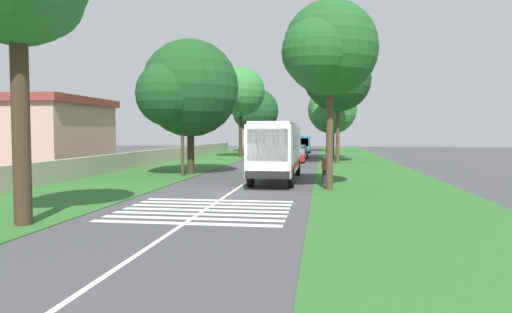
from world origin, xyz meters
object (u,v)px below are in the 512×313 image
at_px(coach_bus, 277,147).
at_px(trailing_car_1, 300,153).
at_px(roadside_building, 50,134).
at_px(roadside_tree_left_2, 189,92).
at_px(roadside_tree_left_1, 255,112).
at_px(roadside_tree_right_3, 336,81).
at_px(trailing_minibus_0, 303,143).
at_px(trailing_car_0, 297,156).
at_px(utility_pole, 182,115).
at_px(pedestrian, 325,169).
at_px(trailing_car_2, 299,151).
at_px(roadside_tree_right_2, 328,52).
at_px(roadside_tree_right_0, 331,111).
at_px(roadside_tree_right_1, 327,109).
at_px(roadside_tree_left_3, 239,93).

relative_size(coach_bus, trailing_car_1, 2.60).
distance_m(coach_bus, roadside_building, 20.01).
bearing_deg(roadside_tree_left_2, roadside_tree_left_1, 1.41).
bearing_deg(roadside_tree_right_3, trailing_minibus_0, 10.37).
relative_size(trailing_car_0, roadside_tree_left_2, 0.43).
height_order(coach_bus, utility_pole, utility_pole).
distance_m(roadside_tree_left_2, pedestrian, 12.61).
bearing_deg(roadside_tree_left_1, trailing_car_2, -147.82).
distance_m(roadside_tree_right_2, roadside_building, 24.89).
height_order(roadside_tree_right_0, pedestrian, roadside_tree_right_0).
relative_size(coach_bus, trailing_car_0, 2.60).
xyz_separation_m(roadside_tree_right_1, roadside_building, (-41.13, 22.98, -3.83)).
bearing_deg(roadside_tree_right_1, roadside_tree_left_1, 100.00).
bearing_deg(roadside_tree_left_1, roadside_tree_left_3, -178.07).
bearing_deg(roadside_tree_left_3, pedestrian, -160.04).
relative_size(coach_bus, pedestrian, 6.60).
bearing_deg(utility_pole, roadside_building, 73.80).
bearing_deg(roadside_tree_right_3, roadside_tree_left_1, 24.07).
bearing_deg(trailing_minibus_0, roadside_tree_left_2, 169.01).
bearing_deg(roadside_building, roadside_tree_right_1, -29.19).
bearing_deg(roadside_tree_right_0, trailing_minibus_0, 15.69).
bearing_deg(roadside_building, trailing_car_2, -35.74).
bearing_deg(roadside_tree_left_1, roadside_tree_left_2, -178.59).
bearing_deg(roadside_tree_left_2, trailing_car_0, -26.20).
bearing_deg(trailing_car_2, trailing_car_0, -178.29).
bearing_deg(trailing_car_1, pedestrian, -174.29).
bearing_deg(coach_bus, trailing_minibus_0, -0.07).
bearing_deg(roadside_tree_left_3, roadside_tree_right_1, -29.38).
height_order(trailing_car_1, roadside_tree_left_1, roadside_tree_left_1).
height_order(trailing_minibus_0, roadside_tree_right_2, roadside_tree_right_2).
bearing_deg(roadside_tree_right_2, trailing_minibus_0, 3.97).
distance_m(roadside_tree_right_0, pedestrian, 28.34).
xyz_separation_m(trailing_car_0, roadside_tree_right_1, (28.08, -3.43, 6.18)).
bearing_deg(trailing_car_0, pedestrian, -172.24).
distance_m(trailing_car_2, pedestrian, 34.00).
distance_m(trailing_minibus_0, roadside_tree_left_3, 16.33).
height_order(utility_pole, pedestrian, utility_pole).
distance_m(roadside_tree_left_1, roadside_tree_right_1, 11.86).
height_order(roadside_tree_left_3, roadside_tree_right_1, roadside_tree_left_3).
bearing_deg(roadside_tree_left_3, utility_pole, -178.91).
xyz_separation_m(roadside_tree_right_2, roadside_building, (9.89, 22.41, -4.41)).
distance_m(coach_bus, trailing_car_0, 18.40).
height_order(roadside_tree_right_3, roadside_building, roadside_tree_right_3).
bearing_deg(roadside_tree_right_2, trailing_car_2, 5.11).
relative_size(roadside_tree_left_1, roadside_tree_right_1, 1.05).
bearing_deg(utility_pole, trailing_car_1, -16.62).
xyz_separation_m(trailing_car_0, roadside_tree_left_3, (8.40, 7.65, 7.33)).
relative_size(roadside_tree_left_1, roadside_tree_right_3, 0.87).
bearing_deg(roadside_building, roadside_tree_left_2, -97.71).
height_order(roadside_building, pedestrian, roadside_building).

